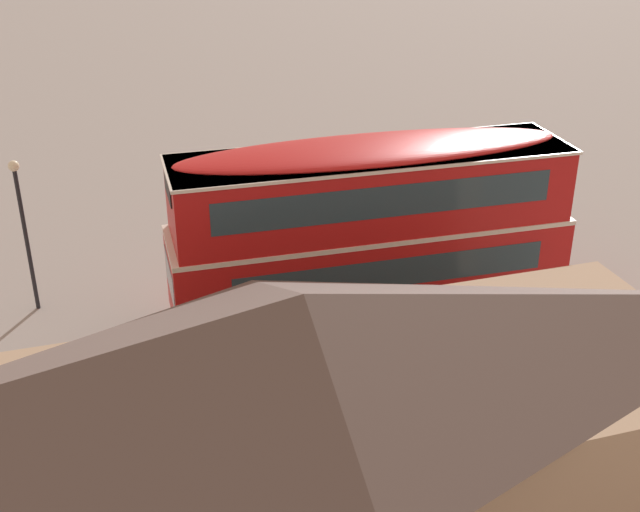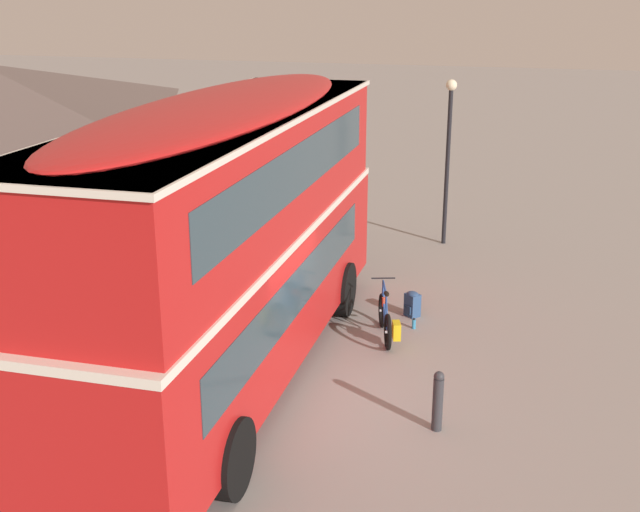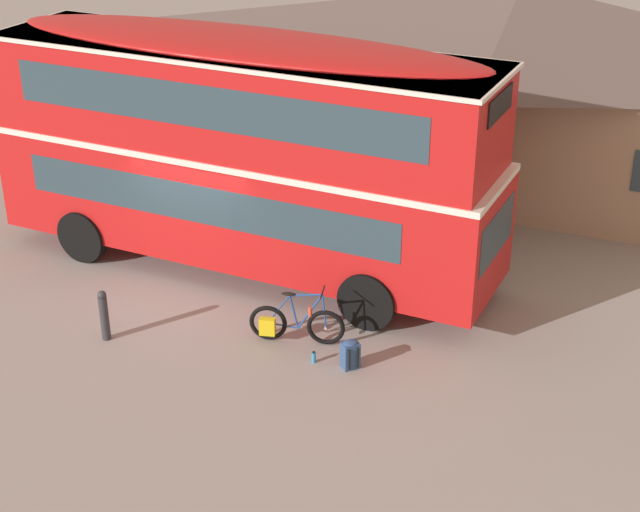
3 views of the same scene
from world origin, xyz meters
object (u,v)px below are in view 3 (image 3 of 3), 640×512
double_decker_bus (243,144)px  water_bottle_blue_sports (314,357)px  touring_bicycle (293,324)px  kerb_bollard (104,314)px  backpack_on_ground (350,353)px

double_decker_bus → water_bottle_blue_sports: (2.86, -2.64, -2.55)m
touring_bicycle → kerb_bollard: touring_bicycle is taller
touring_bicycle → backpack_on_ground: (1.24, -0.29, -0.10)m
double_decker_bus → kerb_bollard: (-0.81, -3.59, -2.15)m
touring_bicycle → water_bottle_blue_sports: size_ratio=7.77×
touring_bicycle → kerb_bollard: bearing=-155.6°
double_decker_bus → touring_bicycle: 3.88m
water_bottle_blue_sports → kerb_bollard: 3.81m
backpack_on_ground → kerb_bollard: (-4.29, -1.09, 0.23)m
touring_bicycle → water_bottle_blue_sports: touring_bicycle is taller
touring_bicycle → backpack_on_ground: size_ratio=3.14×
backpack_on_ground → kerb_bollard: kerb_bollard is taller
water_bottle_blue_sports → kerb_bollard: kerb_bollard is taller
double_decker_bus → backpack_on_ground: bearing=-35.7°
touring_bicycle → kerb_bollard: size_ratio=1.71×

